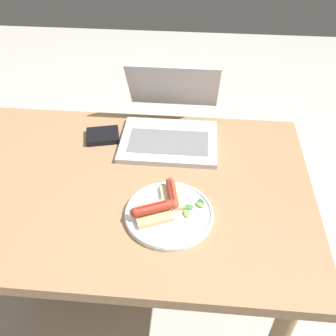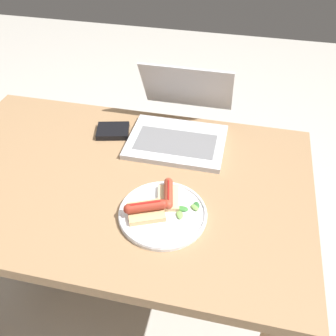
{
  "view_description": "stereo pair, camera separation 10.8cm",
  "coord_description": "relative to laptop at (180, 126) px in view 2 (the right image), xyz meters",
  "views": [
    {
      "loc": [
        0.23,
        -0.8,
        1.49
      ],
      "look_at": [
        0.16,
        0.01,
        0.78
      ],
      "focal_mm": 40.0,
      "sensor_mm": 36.0,
      "label": 1
    },
    {
      "loc": [
        0.34,
        -0.78,
        1.49
      ],
      "look_at": [
        0.16,
        0.01,
        0.78
      ],
      "focal_mm": 40.0,
      "sensor_mm": 36.0,
      "label": 2
    }
  ],
  "objects": [
    {
      "name": "sausage_toast_middle",
      "position": [
        -0.01,
        -0.38,
        -0.01
      ],
      "size": [
        0.12,
        0.11,
        0.05
      ],
      "rotation": [
        0.0,
        0.0,
        3.55
      ],
      "color": "tan",
      "rests_on": "plate"
    },
    {
      "name": "desk",
      "position": [
        -0.14,
        -0.25,
        -0.13
      ],
      "size": [
        1.17,
        0.74,
        0.72
      ],
      "color": "#93704C",
      "rests_on": "ground_plane"
    },
    {
      "name": "external_drive",
      "position": [
        -0.23,
        -0.04,
        -0.03
      ],
      "size": [
        0.13,
        0.11,
        0.02
      ],
      "rotation": [
        0.0,
        0.0,
        0.24
      ],
      "color": "black",
      "rests_on": "desk"
    },
    {
      "name": "plate",
      "position": [
        0.03,
        -0.37,
        -0.03
      ],
      "size": [
        0.24,
        0.24,
        0.02
      ],
      "color": "silver",
      "rests_on": "desk"
    },
    {
      "name": "sausage_toast_left",
      "position": [
        0.03,
        -0.32,
        -0.01
      ],
      "size": [
        0.08,
        0.11,
        0.04
      ],
      "rotation": [
        0.0,
        0.0,
        4.93
      ],
      "color": "#D6B784",
      "rests_on": "plate"
    },
    {
      "name": "salad_pile",
      "position": [
        0.09,
        -0.35,
        -0.03
      ],
      "size": [
        0.07,
        0.08,
        0.01
      ],
      "color": "#709E4C",
      "rests_on": "plate"
    },
    {
      "name": "ground_plane",
      "position": [
        -0.14,
        -0.25,
        -0.76
      ],
      "size": [
        6.0,
        6.0,
        0.0
      ],
      "primitive_type": "plane",
      "color": "#B7B2A8"
    },
    {
      "name": "laptop",
      "position": [
        0.0,
        0.0,
        0.0
      ],
      "size": [
        0.32,
        0.35,
        0.22
      ],
      "color": "#B7B7BC",
      "rests_on": "desk"
    }
  ]
}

